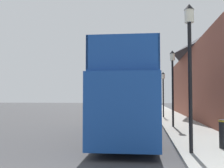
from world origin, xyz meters
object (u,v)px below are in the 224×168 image
lamp_post_second (173,74)px  lamp_post_third (163,86)px  tour_bus (129,101)px  parked_car_ahead_of_bus (146,114)px  lamp_post_nearest (190,50)px

lamp_post_second → lamp_post_third: (-0.08, 8.20, -0.38)m
tour_bus → lamp_post_third: (2.56, 12.25, 1.32)m
tour_bus → parked_car_ahead_of_bus: 8.24m
tour_bus → parked_car_ahead_of_bus: bearing=82.5°
lamp_post_third → parked_car_ahead_of_bus: bearing=-112.2°
lamp_post_nearest → lamp_post_third: size_ratio=1.18×
lamp_post_nearest → tour_bus: bearing=120.1°
tour_bus → lamp_post_nearest: 5.12m
parked_car_ahead_of_bus → lamp_post_third: bearing=67.9°
tour_bus → lamp_post_second: lamp_post_second is taller
lamp_post_nearest → lamp_post_third: (0.15, 16.40, -0.49)m
tour_bus → lamp_post_third: lamp_post_third is taller
parked_car_ahead_of_bus → lamp_post_nearest: (1.54, -12.26, 3.00)m
parked_car_ahead_of_bus → lamp_post_second: 5.29m
lamp_post_second → tour_bus: bearing=-123.1°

